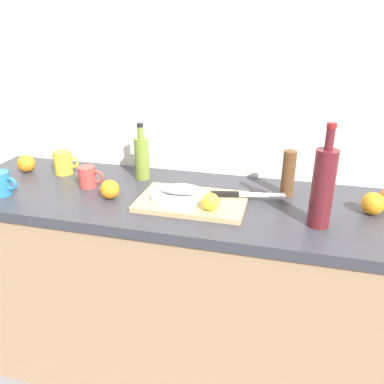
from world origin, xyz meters
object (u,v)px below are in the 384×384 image
white_plate (178,195)px  coffee_mug_1 (88,177)px  lemon_0 (210,202)px  coffee_mug_2 (0,184)px  coffee_mug_0 (63,162)px  olive_oil_bottle (142,157)px  cutting_board (192,202)px  wine_bottle (323,187)px  pepper_mill (288,174)px  fish_fillet (178,189)px  chef_knife (238,194)px

white_plate → coffee_mug_1: (-0.41, 0.05, 0.02)m
lemon_0 → coffee_mug_2: size_ratio=0.51×
white_plate → coffee_mug_0: bearing=164.1°
coffee_mug_1 → coffee_mug_2: bearing=-151.0°
coffee_mug_1 → white_plate: bearing=-7.4°
olive_oil_bottle → coffee_mug_1: 0.25m
cutting_board → wine_bottle: 0.48m
lemon_0 → olive_oil_bottle: olive_oil_bottle is taller
coffee_mug_2 → coffee_mug_0: bearing=68.2°
wine_bottle → coffee_mug_2: wine_bottle is taller
cutting_board → lemon_0: bearing=-40.3°
lemon_0 → pepper_mill: size_ratio=0.35×
lemon_0 → pepper_mill: bearing=43.9°
white_plate → lemon_0: bearing=-28.9°
fish_fillet → coffee_mug_1: size_ratio=1.42×
white_plate → lemon_0: size_ratio=3.30×
fish_fillet → cutting_board: bearing=-5.3°
chef_knife → coffee_mug_0: size_ratio=2.37×
fish_fillet → coffee_mug_0: bearing=164.1°
fish_fillet → coffee_mug_0: coffee_mug_0 is taller
lemon_0 → olive_oil_bottle: 0.47m
white_plate → coffee_mug_1: coffee_mug_1 is taller
fish_fillet → coffee_mug_1: coffee_mug_1 is taller
cutting_board → chef_knife: 0.18m
chef_knife → coffee_mug_0: (-0.83, 0.11, 0.03)m
fish_fillet → lemon_0: lemon_0 is taller
lemon_0 → coffee_mug_0: size_ratio=0.53×
chef_knife → coffee_mug_2: bearing=178.6°
olive_oil_bottle → coffee_mug_2: bearing=-147.0°
fish_fillet → wine_bottle: bearing=-7.0°
olive_oil_bottle → lemon_0: bearing=-37.4°
lemon_0 → pepper_mill: pepper_mill is taller
coffee_mug_2 → pepper_mill: size_ratio=0.68×
coffee_mug_1 → cutting_board: bearing=-7.2°
olive_oil_bottle → coffee_mug_2: size_ratio=1.98×
lemon_0 → olive_oil_bottle: size_ratio=0.26×
coffee_mug_0 → pepper_mill: (1.01, 0.00, 0.04)m
fish_fillet → olive_oil_bottle: (-0.23, 0.20, 0.05)m
white_plate → lemon_0: 0.17m
cutting_board → coffee_mug_0: bearing=165.0°
fish_fillet → chef_knife: size_ratio=0.55×
chef_knife → coffee_mug_0: 0.83m
fish_fillet → lemon_0: bearing=-28.9°
cutting_board → pepper_mill: size_ratio=2.20×
lemon_0 → coffee_mug_2: coffee_mug_2 is taller
wine_bottle → olive_oil_bottle: bearing=160.2°
chef_knife → wine_bottle: wine_bottle is taller
wine_bottle → coffee_mug_1: (-0.93, 0.12, -0.10)m
coffee_mug_1 → olive_oil_bottle: bearing=38.8°
cutting_board → pepper_mill: bearing=27.0°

